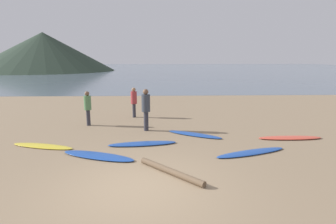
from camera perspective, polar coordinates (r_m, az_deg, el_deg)
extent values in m
cube|color=#8C7559|center=(16.47, -3.85, 0.17)|extent=(120.00, 120.00, 0.20)
cube|color=slate|center=(72.11, -2.45, 9.01)|extent=(140.00, 100.00, 0.01)
cone|color=#28382B|center=(68.22, -24.62, 11.43)|extent=(30.93, 30.93, 8.49)
ellipsoid|color=yellow|center=(10.65, -24.82, -6.50)|extent=(2.42, 1.12, 0.06)
ellipsoid|color=#1E479E|center=(9.02, -14.48, -8.88)|extent=(2.58, 1.47, 0.08)
ellipsoid|color=#1E479E|center=(9.95, -5.39, -6.62)|extent=(2.51, 0.83, 0.08)
ellipsoid|color=#1E479E|center=(11.12, 5.51, -4.69)|extent=(2.25, 1.61, 0.07)
ellipsoid|color=#1E479E|center=(9.45, 17.01, -8.12)|extent=(2.62, 1.29, 0.07)
ellipsoid|color=#D84C38|center=(11.61, 24.20, -4.95)|extent=(2.47, 0.51, 0.09)
cylinder|color=#2D2D38|center=(11.71, -4.61, -1.91)|extent=(0.20, 0.20, 0.84)
cylinder|color=#333842|center=(11.56, -4.67, 1.87)|extent=(0.36, 0.36, 0.73)
sphere|color=brown|center=(11.49, -4.71, 4.24)|extent=(0.24, 0.24, 0.24)
cylinder|color=#2D2D38|center=(14.37, -7.12, 0.33)|extent=(0.17, 0.17, 0.73)
cylinder|color=#9E3338|center=(14.25, -7.19, 3.02)|extent=(0.32, 0.32, 0.63)
sphere|color=#936B4C|center=(14.20, -7.23, 4.69)|extent=(0.21, 0.21, 0.21)
cylinder|color=#2D2D38|center=(13.09, -16.37, -1.13)|extent=(0.18, 0.18, 0.74)
cylinder|color=#4C7A4C|center=(12.96, -16.54, 1.86)|extent=(0.32, 0.32, 0.64)
sphere|color=brown|center=(12.90, -16.65, 3.72)|extent=(0.21, 0.21, 0.21)
cylinder|color=brown|center=(7.53, 0.53, -12.32)|extent=(1.70, 1.77, 0.17)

